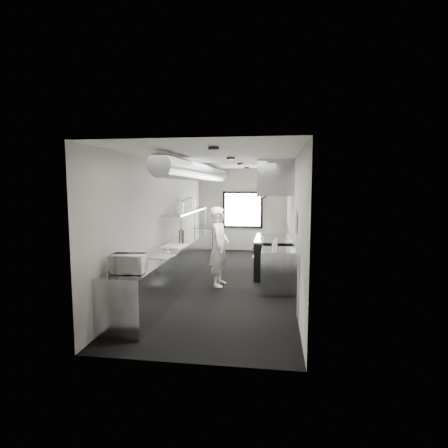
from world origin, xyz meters
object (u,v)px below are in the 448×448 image
(small_plate, at_px, (166,252))
(plate_stack_d, at_px, (191,203))
(exhaust_hood, at_px, (276,179))
(line_cook, at_px, (219,247))
(cutting_board, at_px, (174,246))
(squeeze_bottle_b, at_px, (276,246))
(squeeze_bottle_c, at_px, (274,245))
(pass_shelf, at_px, (188,212))
(bottle_station, at_px, (277,270))
(deli_tub_a, at_px, (129,264))
(plate_stack_c, at_px, (189,204))
(plate_stack_a, at_px, (179,208))
(squeeze_bottle_a, at_px, (274,248))
(microwave, at_px, (128,263))
(squeeze_bottle_e, at_px, (276,242))
(deli_tub_b, at_px, (129,262))
(plate_stack_b, at_px, (186,205))
(prep_counter, at_px, (174,265))
(far_work_table, at_px, (205,240))
(squeeze_bottle_d, at_px, (274,244))
(range, at_px, (272,256))
(knife_block, at_px, (181,234))

(small_plate, distance_m, plate_stack_d, 3.03)
(exhaust_hood, relative_size, line_cook, 1.25)
(cutting_board, xyz_separation_m, squeeze_bottle_b, (2.22, -0.16, 0.07))
(squeeze_bottle_c, bearing_deg, pass_shelf, 142.76)
(bottle_station, xyz_separation_m, squeeze_bottle_c, (-0.06, -0.03, 0.54))
(deli_tub_a, bearing_deg, plate_stack_c, 89.47)
(plate_stack_a, distance_m, squeeze_bottle_a, 2.72)
(microwave, height_order, squeeze_bottle_e, microwave)
(bottle_station, xyz_separation_m, cutting_board, (-2.24, 0.03, 0.46))
(plate_stack_c, relative_size, squeeze_bottle_e, 1.64)
(microwave, distance_m, squeeze_bottle_b, 3.17)
(microwave, relative_size, plate_stack_d, 1.40)
(bottle_station, xyz_separation_m, squeeze_bottle_e, (-0.03, 0.34, 0.54))
(deli_tub_b, relative_size, squeeze_bottle_b, 0.86)
(plate_stack_a, relative_size, plate_stack_b, 0.86)
(prep_counter, distance_m, bottle_station, 2.31)
(exhaust_hood, relative_size, pass_shelf, 0.73)
(plate_stack_d, bearing_deg, pass_shelf, -86.04)
(squeeze_bottle_c, relative_size, squeeze_bottle_e, 0.95)
(far_work_table, bearing_deg, deli_tub_a, -91.05)
(far_work_table, distance_m, deli_tub_b, 5.80)
(deli_tub_a, height_order, squeeze_bottle_b, squeeze_bottle_b)
(pass_shelf, relative_size, microwave, 6.26)
(plate_stack_d, bearing_deg, plate_stack_c, -88.36)
(microwave, height_order, plate_stack_c, plate_stack_c)
(far_work_table, bearing_deg, plate_stack_c, -92.19)
(squeeze_bottle_a, height_order, squeeze_bottle_d, squeeze_bottle_a)
(squeeze_bottle_a, bearing_deg, squeeze_bottle_d, 88.20)
(deli_tub_a, distance_m, squeeze_bottle_b, 3.05)
(prep_counter, height_order, deli_tub_b, deli_tub_b)
(squeeze_bottle_d, height_order, squeeze_bottle_e, squeeze_bottle_e)
(prep_counter, distance_m, plate_stack_d, 2.42)
(range, xyz_separation_m, squeeze_bottle_b, (0.08, -1.53, 0.51))
(cutting_board, xyz_separation_m, plate_stack_d, (-0.13, 2.22, 0.83))
(line_cook, relative_size, plate_stack_c, 5.81)
(squeeze_bottle_c, bearing_deg, squeeze_bottle_d, 88.07)
(knife_block, bearing_deg, bottle_station, -50.93)
(deli_tub_b, bearing_deg, exhaust_hood, 53.49)
(far_work_table, distance_m, plate_stack_a, 3.19)
(squeeze_bottle_d, bearing_deg, microwave, -131.73)
(prep_counter, bearing_deg, deli_tub_b, -94.84)
(small_plate, distance_m, squeeze_bottle_b, 2.24)
(exhaust_hood, relative_size, squeeze_bottle_c, 12.48)
(cutting_board, bearing_deg, squeeze_bottle_d, 2.73)
(small_plate, xyz_separation_m, knife_block, (-0.18, 1.85, 0.10))
(deli_tub_b, height_order, squeeze_bottle_c, squeeze_bottle_c)
(microwave, relative_size, deli_tub_a, 3.10)
(range, bearing_deg, line_cook, -135.35)
(plate_stack_b, height_order, squeeze_bottle_a, plate_stack_b)
(small_plate, height_order, squeeze_bottle_a, squeeze_bottle_a)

